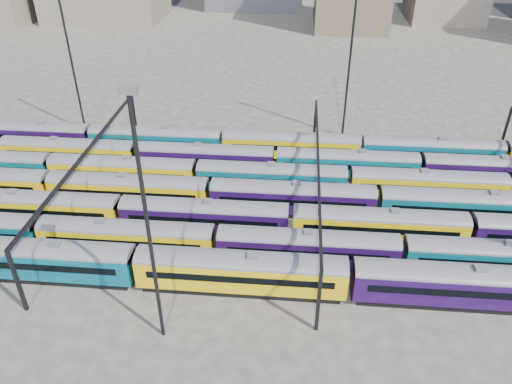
# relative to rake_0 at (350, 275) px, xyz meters

# --- Properties ---
(ground) EXTENTS (500.00, 500.00, 0.00)m
(ground) POSITION_rel_rake_0_xyz_m (-13.43, 15.00, -2.97)
(ground) COLOR #3E3A35
(ground) RESTS_ON ground
(rake_0) EXTENTS (137.30, 3.35, 5.65)m
(rake_0) POSITION_rel_rake_0_xyz_m (0.00, 0.00, 0.00)
(rake_0) COLOR black
(rake_0) RESTS_ON ground
(rake_1) EXTENTS (126.16, 3.08, 5.18)m
(rake_1) POSITION_rel_rake_0_xyz_m (-15.00, 5.00, -0.25)
(rake_1) COLOR black
(rake_1) RESTS_ON ground
(rake_2) EXTENTS (127.85, 3.12, 5.25)m
(rake_2) POSITION_rel_rake_0_xyz_m (-6.53, 10.00, -0.21)
(rake_2) COLOR black
(rake_2) RESTS_ON ground
(rake_3) EXTENTS (153.31, 3.20, 5.40)m
(rake_3) POSITION_rel_rake_0_xyz_m (-6.44, 15.00, -0.13)
(rake_3) COLOR black
(rake_3) RESTS_ON ground
(rake_4) EXTENTS (106.26, 3.11, 5.24)m
(rake_4) POSITION_rel_rake_0_xyz_m (-30.87, 20.00, -0.21)
(rake_4) COLOR black
(rake_4) RESTS_ON ground
(rake_5) EXTENTS (105.05, 3.08, 5.18)m
(rake_5) POSITION_rel_rake_0_xyz_m (1.27, 25.00, -0.25)
(rake_5) COLOR black
(rake_5) RESTS_ON ground
(rake_6) EXTENTS (150.14, 3.14, 5.29)m
(rake_6) POSITION_rel_rake_0_xyz_m (-7.12, 30.00, -0.19)
(rake_6) COLOR black
(rake_6) RESTS_ON ground
(gantry_1) EXTENTS (0.35, 40.35, 8.03)m
(gantry_1) POSITION_rel_rake_0_xyz_m (-33.43, 15.00, 3.82)
(gantry_1) COLOR black
(gantry_1) RESTS_ON ground
(gantry_2) EXTENTS (0.35, 40.35, 8.03)m
(gantry_2) POSITION_rel_rake_0_xyz_m (-3.43, 15.00, 3.82)
(gantry_2) COLOR black
(gantry_2) RESTS_ON ground
(mast_1) EXTENTS (1.40, 0.50, 25.60)m
(mast_1) POSITION_rel_rake_0_xyz_m (-43.43, 37.00, 11.00)
(mast_1) COLOR black
(mast_1) RESTS_ON ground
(mast_2) EXTENTS (1.40, 0.50, 25.60)m
(mast_2) POSITION_rel_rake_0_xyz_m (-18.43, -7.00, 11.00)
(mast_2) COLOR black
(mast_2) RESTS_ON ground
(mast_3) EXTENTS (1.40, 0.50, 25.60)m
(mast_3) POSITION_rel_rake_0_xyz_m (1.57, 39.00, 11.00)
(mast_3) COLOR black
(mast_3) RESTS_ON ground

